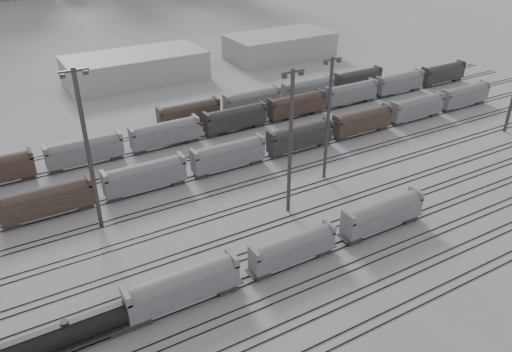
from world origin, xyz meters
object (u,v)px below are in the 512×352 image
hopper_car_b (293,248)px  hopper_car_c (382,213)px  light_mast_c (290,140)px  tank_car_b (67,334)px  hopper_car_a (183,286)px

hopper_car_b → hopper_car_c: bearing=0.0°
hopper_car_b → hopper_car_c: hopper_car_c is taller
hopper_car_c → light_mast_c: (-9.68, 12.43, 9.98)m
tank_car_b → hopper_car_b: 31.65m
hopper_car_c → light_mast_c: size_ratio=0.59×
hopper_car_a → hopper_car_c: hopper_car_a is taller
hopper_car_c → light_mast_c: light_mast_c is taller
hopper_car_a → light_mast_c: size_ratio=0.61×
light_mast_c → hopper_car_b: bearing=-120.9°
hopper_car_a → hopper_car_b: size_ratio=1.13×
hopper_car_b → hopper_car_c: size_ratio=0.91×
hopper_car_a → hopper_car_c: bearing=0.0°
hopper_car_a → light_mast_c: bearing=26.9°
hopper_car_b → hopper_car_c: (17.13, 0.00, 0.30)m
hopper_car_c → light_mast_c: bearing=127.9°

